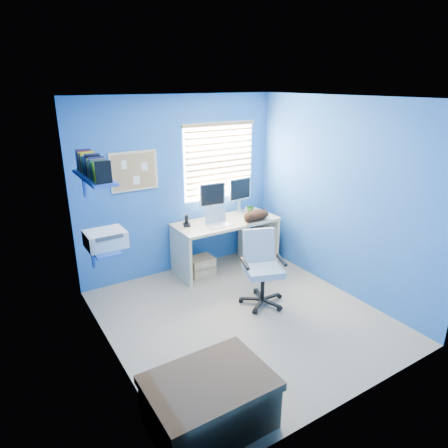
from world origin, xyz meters
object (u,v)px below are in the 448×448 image
desk (226,244)px  cat (256,215)px  office_chair (262,277)px  tower_pc (251,245)px  laptop (219,218)px

desk → cat: size_ratio=3.66×
office_chair → desk: bearing=81.6°
desk → tower_pc: (0.49, 0.05, -0.14)m
laptop → cat: 0.58m
laptop → office_chair: size_ratio=0.36×
tower_pc → office_chair: bearing=-122.6°
desk → office_chair: 1.11m
laptop → tower_pc: bearing=16.1°
desk → cat: (0.38, -0.22, 0.44)m
laptop → office_chair: bearing=-85.9°
laptop → office_chair: laptop is taller
laptop → cat: size_ratio=0.79×
desk → office_chair: bearing=-98.4°
desk → office_chair: (-0.16, -1.09, -0.02)m
desk → tower_pc: size_ratio=3.40×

